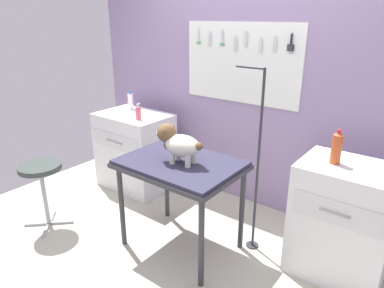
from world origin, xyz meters
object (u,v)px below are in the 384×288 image
object	(u,v)px
counter_left	(135,151)
stool	(41,175)
grooming_table	(181,170)
cabinet_right	(342,221)
grooming_arm	(256,171)
soda_bottle	(337,148)
conditioner_bottle	(130,101)
dog	(178,143)

from	to	relation	value
counter_left	stool	bearing A→B (deg)	-93.73
grooming_table	stool	world-z (taller)	grooming_table
cabinet_right	grooming_arm	bearing A→B (deg)	-170.40
grooming_arm	soda_bottle	size ratio (longest dim) A/B	6.12
cabinet_right	conditioner_bottle	bearing A→B (deg)	174.58
grooming_table	dog	bearing A→B (deg)	-98.94
cabinet_right	soda_bottle	distance (m)	0.58
grooming_table	soda_bottle	bearing A→B (deg)	23.66
grooming_arm	stool	distance (m)	1.95
counter_left	conditioner_bottle	world-z (taller)	conditioner_bottle
stool	soda_bottle	world-z (taller)	soda_bottle
counter_left	soda_bottle	world-z (taller)	soda_bottle
dog	grooming_arm	bearing A→B (deg)	38.81
grooming_arm	conditioner_bottle	xyz separation A→B (m)	(-1.83, 0.35, 0.25)
counter_left	conditioner_bottle	size ratio (longest dim) A/B	3.98
grooming_table	cabinet_right	world-z (taller)	cabinet_right
grooming_table	conditioner_bottle	distance (m)	1.54
grooming_arm	soda_bottle	distance (m)	0.65
dog	soda_bottle	world-z (taller)	soda_bottle
dog	stool	world-z (taller)	dog
soda_bottle	conditioner_bottle	bearing A→B (deg)	173.80
counter_left	soda_bottle	bearing A→B (deg)	-2.97
dog	counter_left	bearing A→B (deg)	152.21
cabinet_right	conditioner_bottle	size ratio (longest dim) A/B	4.13
soda_bottle	stool	bearing A→B (deg)	-156.41
dog	soda_bottle	distance (m)	1.17
dog	conditioner_bottle	world-z (taller)	dog
conditioner_bottle	soda_bottle	xyz separation A→B (m)	(2.39, -0.26, 0.06)
cabinet_right	stool	distance (m)	2.60
dog	cabinet_right	size ratio (longest dim) A/B	0.46
conditioner_bottle	soda_bottle	bearing A→B (deg)	-6.20
grooming_arm	conditioner_bottle	size ratio (longest dim) A/B	7.05
grooming_table	soda_bottle	size ratio (longest dim) A/B	3.79
stool	conditioner_bottle	distance (m)	1.33
cabinet_right	soda_bottle	bearing A→B (deg)	-168.56
dog	counter_left	world-z (taller)	dog
dog	counter_left	xyz separation A→B (m)	(-1.15, 0.60, -0.53)
conditioner_bottle	grooming_table	bearing A→B (deg)	-28.33
grooming_table	grooming_arm	bearing A→B (deg)	37.00
cabinet_right	conditioner_bottle	xyz separation A→B (m)	(-2.50, 0.24, 0.51)
counter_left	grooming_arm	bearing A→B (deg)	-7.14
grooming_table	conditioner_bottle	size ratio (longest dim) A/B	4.37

